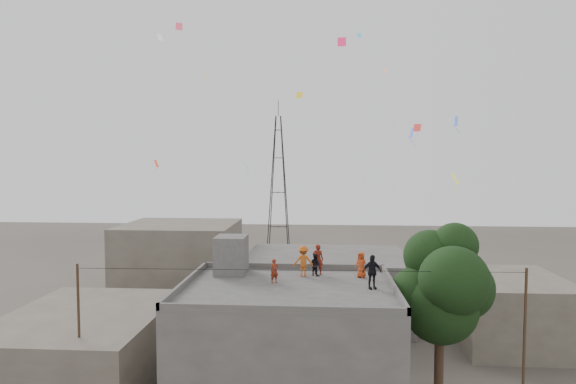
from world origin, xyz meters
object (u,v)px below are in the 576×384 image
Objects in this scene: tree at (444,287)px; person_red_adult at (318,259)px; person_dark_adult at (372,272)px; transmission_tower at (278,185)px; stair_head_box at (231,255)px.

person_red_adult is (-5.98, 2.15, 0.79)m from tree.
transmission_tower is at bearing 84.04° from person_dark_adult.
person_dark_adult is (-3.45, -0.62, 0.80)m from tree.
stair_head_box is at bearing 142.59° from person_dark_adult.
transmission_tower reaches higher than person_red_adult.
person_dark_adult is at bearing -169.73° from tree.
tree is 3.59m from person_dark_adult.
stair_head_box reaches higher than person_red_adult.
transmission_tower is at bearing 106.09° from tree.
transmission_tower reaches higher than stair_head_box.
stair_head_box is 0.10× the size of transmission_tower.
tree is 41.12m from transmission_tower.
transmission_tower reaches higher than tree.
transmission_tower is (-11.37, 39.40, 2.97)m from tree.
person_red_adult is at bearing 115.21° from person_dark_adult.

